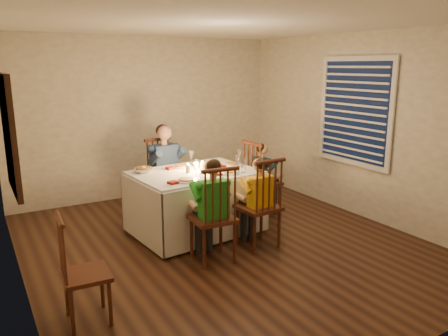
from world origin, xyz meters
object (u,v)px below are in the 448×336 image
dining_table (195,189)px  chair_adult (167,213)px  chair_near_left (213,259)px  serving_bowl (143,170)px  chair_extra (90,320)px  chair_near_right (258,246)px  child_teal (261,215)px  child_green (213,259)px  child_yellow (258,246)px  adult (167,213)px  chair_end (261,215)px

dining_table → chair_adult: size_ratio=1.49×
chair_near_left → serving_bowl: bearing=-68.6°
dining_table → chair_extra: (-1.73, -1.38, -0.58)m
chair_near_right → child_teal: bearing=-130.3°
child_green → chair_extra: bearing=22.5°
chair_adult → chair_extra: bearing=-135.7°
chair_near_left → child_teal: chair_near_left is taller
chair_extra → child_teal: 3.20m
chair_adult → child_green: bearing=-104.6°
child_green → serving_bowl: (-0.37, 1.15, 0.85)m
child_teal → serving_bowl: bearing=77.4°
chair_extra → child_yellow: 2.24m
adult → chair_adult: bearing=0.0°
chair_near_right → child_teal: size_ratio=1.04×
chair_end → serving_bowl: 1.92m
dining_table → adult: dining_table is taller
chair_near_left → serving_bowl: (-0.37, 1.15, 0.85)m
child_yellow → chair_near_right: bearing=180.0°
dining_table → chair_near_left: size_ratio=1.49×
chair_adult → child_teal: (1.16, -0.78, 0.00)m
chair_end → child_green: child_green is taller
chair_end → child_teal: bearing=-0.0°
chair_extra → child_teal: bearing=-59.3°
chair_near_right → serving_bowl: (-1.03, 1.09, 0.85)m
chair_adult → child_yellow: 1.73m
adult → child_yellow: adult is taller
chair_near_left → child_teal: (1.34, 0.95, 0.00)m
chair_near_right → chair_extra: (-2.16, -0.58, 0.00)m
child_yellow → chair_extra: bearing=12.3°
dining_table → chair_extra: bearing=-146.4°
child_teal → dining_table: bearing=88.3°
chair_extra → child_teal: size_ratio=0.91×
child_teal → child_yellow: bearing=136.6°
chair_adult → child_yellow: chair_adult is taller
chair_adult → chair_extra: size_ratio=1.15×
child_teal → serving_bowl: 1.92m
child_green → child_yellow: bearing=-170.9°
child_green → child_teal: bearing=-141.1°
chair_near_left → child_yellow: 0.66m
child_yellow → child_green: bearing=2.8°
chair_near_right → adult: (-0.48, 1.67, 0.00)m
adult → child_yellow: 1.73m
chair_extra → child_green: size_ratio=0.83×
dining_table → serving_bowl: (-0.59, 0.28, 0.26)m
chair_extra → serving_bowl: 2.19m
child_yellow → chair_end: bearing=-130.3°
chair_end → child_teal: chair_end is taller
chair_near_right → chair_extra: 2.24m
dining_table → serving_bowl: size_ratio=7.04×
dining_table → chair_adult: bearing=88.1°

